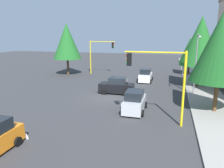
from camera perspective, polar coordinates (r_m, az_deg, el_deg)
name	(u,v)px	position (r m, az deg, el deg)	size (l,w,h in m)	color
ground_plane	(109,98)	(24.35, -0.76, -3.62)	(120.00, 120.00, 0.00)	#353538
sidewalk_kerb	(204,92)	(28.55, 22.95, -2.03)	(80.00, 4.00, 0.15)	gray
lane_arrow_near	(17,142)	(16.02, -23.74, -13.73)	(2.40, 1.10, 1.10)	silver
traffic_signal_far_right	(100,51)	(38.54, -3.21, 8.68)	(0.36, 4.59, 5.87)	yellow
traffic_signal_near_left	(160,73)	(16.70, 12.44, 2.83)	(0.36, 4.59, 5.75)	yellow
street_lamp_curbside	(197,58)	(26.31, 21.32, 6.40)	(2.15, 0.28, 7.00)	slate
tree_roadside_near	(221,47)	(20.85, 26.74, 8.78)	(4.89, 4.89, 8.97)	brown
tree_opposite_side	(67,41)	(38.65, -11.78, 10.93)	(4.82, 4.82, 8.84)	brown
tree_roadside_mid	(201,41)	(30.66, 22.30, 10.36)	(5.04, 5.04, 9.24)	brown
tree_roadside_far	(190,50)	(40.64, 19.78, 8.33)	(3.58, 3.58, 6.51)	brown
car_silver	(135,102)	(19.95, 5.94, -4.71)	(3.86, 1.99, 1.98)	#B2B5BA
car_black	(117,86)	(25.89, 1.28, -0.57)	(1.99, 4.06, 1.98)	black
car_white	(146,76)	(32.91, 8.80, 2.15)	(3.72, 1.99, 1.98)	white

